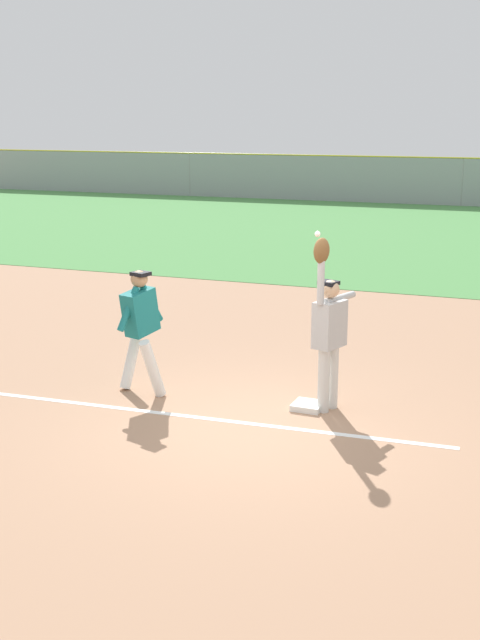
{
  "coord_description": "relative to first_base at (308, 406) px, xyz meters",
  "views": [
    {
      "loc": [
        3.11,
        -8.83,
        3.74
      ],
      "look_at": [
        -0.55,
        1.13,
        1.05
      ],
      "focal_mm": 45.7,
      "sensor_mm": 36.0,
      "label": 1
    }
  ],
  "objects": [
    {
      "name": "outfield_fence",
      "position": [
        -0.48,
        25.51,
        0.96
      ],
      "size": [
        49.4,
        0.08,
        2.01
      ],
      "color": "#93999E",
      "rests_on": "ground_plane"
    },
    {
      "name": "ground_plane",
      "position": [
        -0.48,
        -0.88,
        -0.04
      ],
      "size": [
        78.81,
        78.81,
        0.0
      ],
      "primitive_type": "plane",
      "color": "tan"
    },
    {
      "name": "runner",
      "position": [
        -2.31,
        -0.18,
        0.96
      ],
      "size": [
        0.76,
        0.83,
        1.72
      ],
      "rotation": [
        0.0,
        0.0,
        -0.31
      ],
      "color": "white",
      "rests_on": "ground_plane"
    },
    {
      "name": "parked_car_white",
      "position": [
        -0.29,
        28.22,
        0.63
      ],
      "size": [
        4.43,
        2.17,
        1.25
      ],
      "rotation": [
        0.0,
        0.0,
        0.01
      ],
      "color": "white",
      "rests_on": "ground_plane"
    },
    {
      "name": "outfield_grass",
      "position": [
        -0.48,
        16.47,
        -0.04
      ],
      "size": [
        49.32,
        18.09,
        0.01
      ],
      "primitive_type": "cube",
      "color": "#4C8C47",
      "rests_on": "ground_plane"
    },
    {
      "name": "parked_car_red",
      "position": [
        -5.13,
        28.23,
        0.63
      ],
      "size": [
        4.59,
        2.51,
        1.25
      ],
      "rotation": [
        0.0,
        0.0,
        -0.12
      ],
      "color": "#B21E1E",
      "rests_on": "ground_plane"
    },
    {
      "name": "chalk_foul_line",
      "position": [
        -4.0,
        -0.9,
        -0.04
      ],
      "size": [
        11.99,
        0.58,
        0.01
      ],
      "primitive_type": "cube",
      "rotation": [
        0.0,
        0.0,
        0.04
      ],
      "color": "white",
      "rests_on": "ground_plane"
    },
    {
      "name": "fielder",
      "position": [
        0.24,
        0.05,
        1.08
      ],
      "size": [
        0.42,
        0.88,
        2.28
      ],
      "rotation": [
        0.0,
        0.0,
        2.79
      ],
      "color": "silver",
      "rests_on": "ground_plane"
    },
    {
      "name": "baseball",
      "position": [
        0.07,
        0.01,
        2.26
      ],
      "size": [
        0.07,
        0.07,
        0.07
      ],
      "primitive_type": "sphere",
      "color": "white"
    },
    {
      "name": "first_base",
      "position": [
        0.0,
        0.0,
        0.0
      ],
      "size": [
        0.4,
        0.4,
        0.08
      ],
      "primitive_type": "cube",
      "rotation": [
        0.0,
        0.0,
        -0.05
      ],
      "color": "white",
      "rests_on": "ground_plane"
    }
  ]
}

